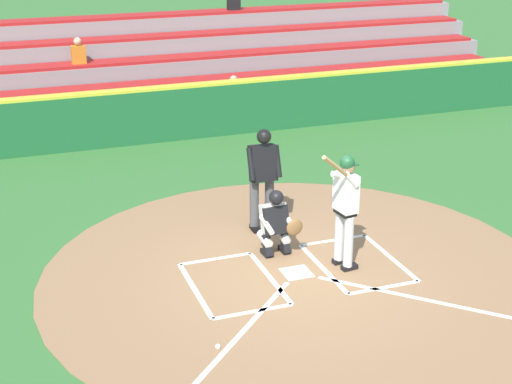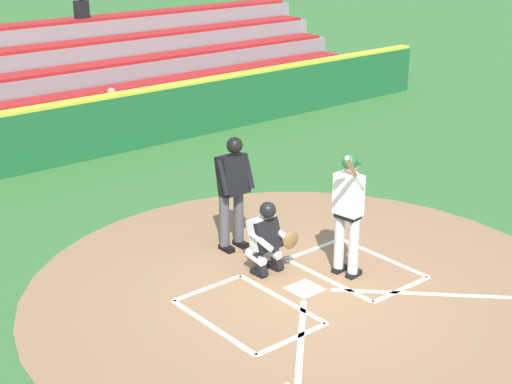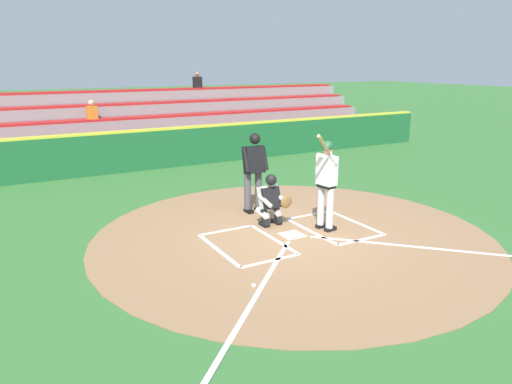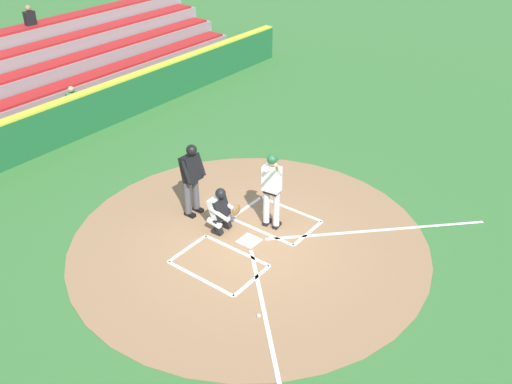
% 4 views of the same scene
% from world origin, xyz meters
% --- Properties ---
extents(ground_plane, '(120.00, 120.00, 0.00)m').
position_xyz_m(ground_plane, '(0.00, 0.00, 0.00)').
color(ground_plane, '#387033').
extents(dirt_circle, '(8.00, 8.00, 0.01)m').
position_xyz_m(dirt_circle, '(0.00, 0.00, 0.01)').
color(dirt_circle, '#99704C').
rests_on(dirt_circle, ground).
extents(home_plate_and_chalk, '(7.93, 4.91, 0.01)m').
position_xyz_m(home_plate_and_chalk, '(0.00, 0.88, 0.01)').
color(home_plate_and_chalk, white).
rests_on(home_plate_and_chalk, dirt_circle).
extents(batter, '(0.88, 0.81, 2.13)m').
position_xyz_m(batter, '(-0.77, 0.06, 1.10)').
color(batter, silver).
rests_on(batter, ground).
extents(catcher, '(0.61, 0.60, 1.13)m').
position_xyz_m(catcher, '(0.05, -0.76, 0.59)').
color(catcher, black).
rests_on(catcher, ground).
extents(plate_umpire, '(0.58, 0.41, 1.86)m').
position_xyz_m(plate_umpire, '(-0.08, -1.75, 1.08)').
color(plate_umpire, '#4C4C51').
rests_on(plate_umpire, ground).
extents(baseball, '(0.07, 0.07, 0.07)m').
position_xyz_m(baseball, '(1.80, 1.63, 0.04)').
color(baseball, white).
rests_on(baseball, ground).
extents(backstop_wall, '(22.00, 0.36, 1.31)m').
position_xyz_m(backstop_wall, '(0.00, -7.50, 0.65)').
color(backstop_wall, '#1E6033').
rests_on(backstop_wall, ground).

